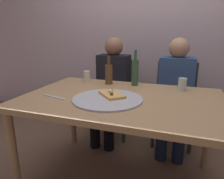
{
  "coord_description": "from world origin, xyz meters",
  "views": [
    {
      "loc": [
        0.41,
        -1.42,
        1.22
      ],
      "look_at": [
        -0.08,
        0.0,
        0.8
      ],
      "focal_mm": 32.9,
      "sensor_mm": 36.0,
      "label": 1
    }
  ],
  "objects_px": {
    "pizza_slice_last": "(112,94)",
    "guest_in_sweater": "(111,84)",
    "tumbler_near": "(87,77)",
    "tumbler_far": "(182,84)",
    "chair_right": "(175,97)",
    "chair_left": "(115,92)",
    "table_knife": "(55,97)",
    "pizza_tray": "(108,99)",
    "dining_table": "(122,106)",
    "wine_bottle": "(135,72)",
    "guest_in_beanie": "(175,90)",
    "beer_bottle": "(109,74)"
  },
  "relations": [
    {
      "from": "tumbler_near",
      "to": "guest_in_sweater",
      "type": "xyz_separation_m",
      "value": [
        0.12,
        0.39,
        -0.16
      ]
    },
    {
      "from": "beer_bottle",
      "to": "chair_left",
      "type": "bearing_deg",
      "value": 101.75
    },
    {
      "from": "chair_left",
      "to": "beer_bottle",
      "type": "bearing_deg",
      "value": 101.75
    },
    {
      "from": "tumbler_near",
      "to": "guest_in_sweater",
      "type": "distance_m",
      "value": 0.44
    },
    {
      "from": "chair_left",
      "to": "guest_in_sweater",
      "type": "distance_m",
      "value": 0.2
    },
    {
      "from": "beer_bottle",
      "to": "pizza_tray",
      "type": "bearing_deg",
      "value": -71.43
    },
    {
      "from": "chair_left",
      "to": "chair_right",
      "type": "distance_m",
      "value": 0.71
    },
    {
      "from": "beer_bottle",
      "to": "guest_in_beanie",
      "type": "xyz_separation_m",
      "value": [
        0.6,
        0.39,
        -0.21
      ]
    },
    {
      "from": "dining_table",
      "to": "chair_right",
      "type": "height_order",
      "value": "chair_right"
    },
    {
      "from": "dining_table",
      "to": "tumbler_near",
      "type": "bearing_deg",
      "value": 142.89
    },
    {
      "from": "wine_bottle",
      "to": "tumbler_far",
      "type": "distance_m",
      "value": 0.43
    },
    {
      "from": "pizza_tray",
      "to": "table_knife",
      "type": "relative_size",
      "value": 2.31
    },
    {
      "from": "dining_table",
      "to": "wine_bottle",
      "type": "relative_size",
      "value": 4.64
    },
    {
      "from": "wine_bottle",
      "to": "guest_in_sweater",
      "type": "relative_size",
      "value": 0.27
    },
    {
      "from": "pizza_slice_last",
      "to": "guest_in_beanie",
      "type": "bearing_deg",
      "value": 60.39
    },
    {
      "from": "chair_right",
      "to": "table_knife",
      "type": "bearing_deg",
      "value": 51.74
    },
    {
      "from": "table_knife",
      "to": "chair_left",
      "type": "bearing_deg",
      "value": -83.54
    },
    {
      "from": "tumbler_near",
      "to": "table_knife",
      "type": "distance_m",
      "value": 0.53
    },
    {
      "from": "pizza_tray",
      "to": "tumbler_near",
      "type": "xyz_separation_m",
      "value": [
        -0.38,
        0.45,
        0.05
      ]
    },
    {
      "from": "dining_table",
      "to": "chair_left",
      "type": "relative_size",
      "value": 1.66
    },
    {
      "from": "dining_table",
      "to": "table_knife",
      "type": "height_order",
      "value": "table_knife"
    },
    {
      "from": "table_knife",
      "to": "guest_in_beanie",
      "type": "height_order",
      "value": "guest_in_beanie"
    },
    {
      "from": "guest_in_sweater",
      "to": "guest_in_beanie",
      "type": "height_order",
      "value": "same"
    },
    {
      "from": "chair_left",
      "to": "chair_right",
      "type": "relative_size",
      "value": 1.0
    },
    {
      "from": "wine_bottle",
      "to": "chair_right",
      "type": "xyz_separation_m",
      "value": [
        0.36,
        0.5,
        -0.36
      ]
    },
    {
      "from": "beer_bottle",
      "to": "chair_left",
      "type": "relative_size",
      "value": 0.29
    },
    {
      "from": "chair_right",
      "to": "pizza_slice_last",
      "type": "bearing_deg",
      "value": 64.61
    },
    {
      "from": "wine_bottle",
      "to": "chair_right",
      "type": "height_order",
      "value": "wine_bottle"
    },
    {
      "from": "pizza_tray",
      "to": "guest_in_beanie",
      "type": "height_order",
      "value": "guest_in_beanie"
    },
    {
      "from": "guest_in_beanie",
      "to": "wine_bottle",
      "type": "bearing_deg",
      "value": 44.43
    },
    {
      "from": "tumbler_far",
      "to": "guest_in_sweater",
      "type": "bearing_deg",
      "value": 152.59
    },
    {
      "from": "chair_right",
      "to": "guest_in_beanie",
      "type": "xyz_separation_m",
      "value": [
        0.0,
        -0.15,
        0.13
      ]
    },
    {
      "from": "table_knife",
      "to": "guest_in_beanie",
      "type": "distance_m",
      "value": 1.25
    },
    {
      "from": "table_knife",
      "to": "guest_in_beanie",
      "type": "bearing_deg",
      "value": -119.03
    },
    {
      "from": "pizza_slice_last",
      "to": "wine_bottle",
      "type": "distance_m",
      "value": 0.44
    },
    {
      "from": "pizza_slice_last",
      "to": "chair_right",
      "type": "distance_m",
      "value": 1.05
    },
    {
      "from": "pizza_slice_last",
      "to": "guest_in_sweater",
      "type": "bearing_deg",
      "value": 109.44
    },
    {
      "from": "pizza_slice_last",
      "to": "chair_right",
      "type": "bearing_deg",
      "value": 64.61
    },
    {
      "from": "beer_bottle",
      "to": "tumbler_near",
      "type": "bearing_deg",
      "value": -179.68
    },
    {
      "from": "tumbler_near",
      "to": "table_knife",
      "type": "xyz_separation_m",
      "value": [
        -0.02,
        -0.52,
        -0.05
      ]
    },
    {
      "from": "guest_in_sweater",
      "to": "dining_table",
      "type": "bearing_deg",
      "value": 114.94
    },
    {
      "from": "tumbler_near",
      "to": "tumbler_far",
      "type": "relative_size",
      "value": 1.05
    },
    {
      "from": "guest_in_sweater",
      "to": "chair_right",
      "type": "bearing_deg",
      "value": -167.92
    },
    {
      "from": "wine_bottle",
      "to": "guest_in_sweater",
      "type": "distance_m",
      "value": 0.55
    },
    {
      "from": "pizza_slice_last",
      "to": "table_knife",
      "type": "distance_m",
      "value": 0.43
    },
    {
      "from": "table_knife",
      "to": "chair_right",
      "type": "distance_m",
      "value": 1.38
    },
    {
      "from": "beer_bottle",
      "to": "tumbler_far",
      "type": "height_order",
      "value": "beer_bottle"
    },
    {
      "from": "wine_bottle",
      "to": "pizza_tray",
      "type": "bearing_deg",
      "value": -100.37
    },
    {
      "from": "dining_table",
      "to": "pizza_slice_last",
      "type": "height_order",
      "value": "pizza_slice_last"
    },
    {
      "from": "wine_bottle",
      "to": "chair_right",
      "type": "relative_size",
      "value": 0.36
    }
  ]
}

